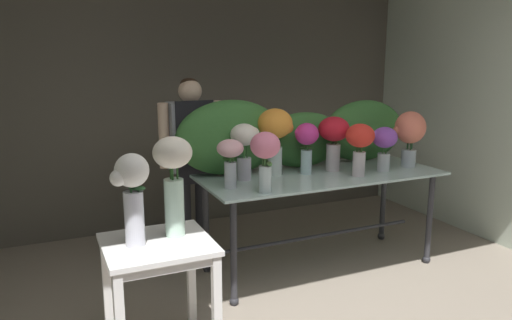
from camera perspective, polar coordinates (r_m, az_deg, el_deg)
ground_plane at (r=4.16m, az=1.31°, el=-13.50°), size 7.25×7.25×0.00m
wall_back at (r=5.30m, az=-6.37°, el=7.53°), size 4.84×0.12×2.76m
wall_right at (r=5.28m, az=25.97°, el=6.38°), size 0.12×3.41×2.76m
display_table_glass at (r=4.14m, az=7.57°, el=-3.33°), size 2.03×0.83×0.84m
side_table_white at (r=3.01m, az=-11.33°, el=-11.20°), size 0.63×0.59×0.72m
florist at (r=4.26m, az=-7.47°, el=1.04°), size 0.56×0.24×1.61m
foliage_backdrop at (r=4.25m, az=4.60°, el=2.84°), size 2.21×0.32×0.61m
vase_coral_roses at (r=4.48m, az=17.49°, el=3.11°), size 0.30×0.27×0.49m
vase_magenta_hydrangea at (r=4.03m, az=5.92°, el=2.15°), size 0.20×0.20×0.42m
vase_ivory_ranunculus at (r=3.82m, az=-1.36°, el=1.88°), size 0.23×0.21×0.45m
vase_rosy_lilies at (r=3.46m, az=1.07°, el=0.86°), size 0.21×0.21×0.44m
vase_violet_peonies at (r=4.25m, az=14.67°, el=1.90°), size 0.22×0.21×0.38m
vase_scarlet_snapdragons at (r=4.02m, az=11.98°, el=2.06°), size 0.24×0.23×0.43m
vase_crimson_tulips at (r=4.17m, az=9.02°, el=2.78°), size 0.28×0.26×0.46m
vase_blush_anemones at (r=3.59m, az=-3.02°, el=0.36°), size 0.20×0.20×0.37m
vase_sunset_dahlias at (r=3.97m, az=2.30°, el=3.38°), size 0.31×0.28×0.55m
vase_white_roses_tall at (r=2.85m, az=-14.17°, el=-3.60°), size 0.23×0.19×0.54m
vase_cream_lisianthus_tall at (r=2.94m, az=-9.60°, el=-1.91°), size 0.23×0.23×0.61m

